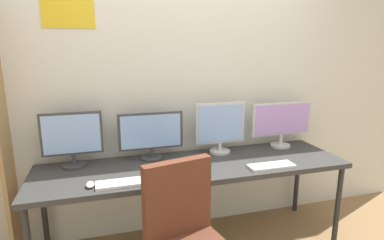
% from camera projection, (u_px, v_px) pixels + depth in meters
% --- Properties ---
extents(wall_back, '(4.85, 0.11, 2.60)m').
position_uv_depth(wall_back, '(180.00, 88.00, 2.78)').
color(wall_back, silver).
rests_on(wall_back, ground_plane).
extents(desk, '(2.45, 0.68, 0.74)m').
position_uv_depth(desk, '(194.00, 170.00, 2.53)').
color(desk, '#333333').
rests_on(desk, ground_plane).
extents(monitor_far_left, '(0.45, 0.18, 0.43)m').
position_uv_depth(monitor_far_left, '(72.00, 138.00, 2.41)').
color(monitor_far_left, '#38383D').
rests_on(monitor_far_left, desk).
extents(monitor_center_left, '(0.53, 0.18, 0.39)m').
position_uv_depth(monitor_center_left, '(151.00, 134.00, 2.58)').
color(monitor_center_left, '#38383D').
rests_on(monitor_center_left, desk).
extents(monitor_center_right, '(0.44, 0.18, 0.44)m').
position_uv_depth(monitor_center_right, '(220.00, 126.00, 2.74)').
color(monitor_center_right, silver).
rests_on(monitor_center_right, desk).
extents(monitor_far_right, '(0.60, 0.18, 0.42)m').
position_uv_depth(monitor_far_right, '(282.00, 122.00, 2.91)').
color(monitor_far_right, silver).
rests_on(monitor_far_right, desk).
extents(keyboard_left, '(0.38, 0.13, 0.02)m').
position_uv_depth(keyboard_left, '(124.00, 183.00, 2.15)').
color(keyboard_left, silver).
rests_on(keyboard_left, desk).
extents(keyboard_right, '(0.36, 0.13, 0.02)m').
position_uv_depth(keyboard_right, '(271.00, 166.00, 2.45)').
color(keyboard_right, silver).
rests_on(keyboard_right, desk).
extents(computer_mouse, '(0.06, 0.10, 0.03)m').
position_uv_depth(computer_mouse, '(90.00, 185.00, 2.11)').
color(computer_mouse, silver).
rests_on(computer_mouse, desk).
extents(coffee_mug, '(0.11, 0.08, 0.09)m').
position_uv_depth(coffee_mug, '(190.00, 167.00, 2.34)').
color(coffee_mug, blue).
rests_on(coffee_mug, desk).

